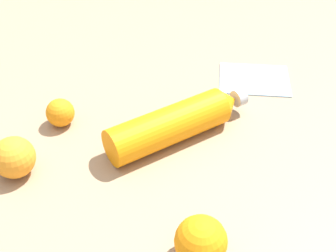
# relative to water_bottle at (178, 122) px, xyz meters

# --- Properties ---
(ground_plane) EXTENTS (2.40, 2.40, 0.00)m
(ground_plane) POSITION_rel_water_bottle_xyz_m (0.04, -0.02, -0.04)
(ground_plane) COLOR #9E7F60
(water_bottle) EXTENTS (0.28, 0.25, 0.08)m
(water_bottle) POSITION_rel_water_bottle_xyz_m (0.00, 0.00, 0.00)
(water_bottle) COLOR orange
(water_bottle) RESTS_ON ground_plane
(orange_0) EXTENTS (0.06, 0.06, 0.06)m
(orange_0) POSITION_rel_water_bottle_xyz_m (0.04, -0.25, -0.01)
(orange_0) COLOR orange
(orange_0) RESTS_ON ground_plane
(orange_1) EXTENTS (0.08, 0.08, 0.08)m
(orange_1) POSITION_rel_water_bottle_xyz_m (0.27, 0.12, 0.00)
(orange_1) COLOR orange
(orange_1) RESTS_ON ground_plane
(orange_2) EXTENTS (0.08, 0.08, 0.08)m
(orange_2) POSITION_rel_water_bottle_xyz_m (0.20, -0.26, 0.00)
(orange_2) COLOR orange
(orange_2) RESTS_ON ground_plane
(folded_napkin) EXTENTS (0.17, 0.19, 0.01)m
(folded_napkin) POSITION_rel_water_bottle_xyz_m (-0.26, 0.11, -0.04)
(folded_napkin) COLOR #99BFD8
(folded_napkin) RESTS_ON ground_plane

